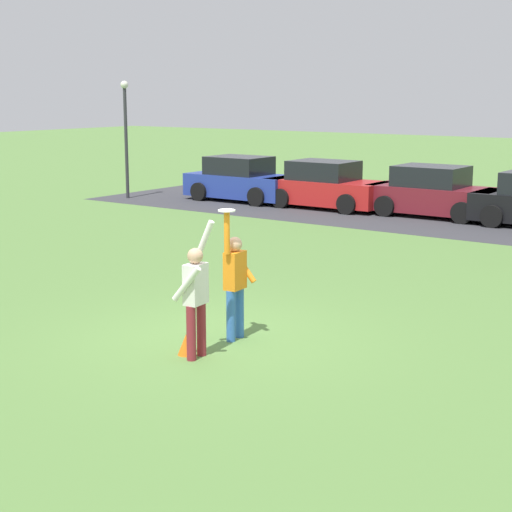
# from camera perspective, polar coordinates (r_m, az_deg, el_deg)

# --- Properties ---
(ground_plane) EXTENTS (120.00, 120.00, 0.00)m
(ground_plane) POSITION_cam_1_polar(r_m,az_deg,el_deg) (13.02, -2.65, -5.77)
(ground_plane) COLOR #567F3D
(person_catcher) EXTENTS (0.49, 0.56, 2.08)m
(person_catcher) POSITION_cam_1_polar(r_m,az_deg,el_deg) (12.69, -1.49, -1.62)
(person_catcher) COLOR #3366B7
(person_catcher) RESTS_ON ground_plane
(person_defender) EXTENTS (0.49, 0.57, 2.04)m
(person_defender) POSITION_cam_1_polar(r_m,az_deg,el_deg) (11.82, -4.26, -2.63)
(person_defender) COLOR maroon
(person_defender) RESTS_ON ground_plane
(frisbee_disc) EXTENTS (0.26, 0.26, 0.02)m
(frisbee_disc) POSITION_cam_1_polar(r_m,az_deg,el_deg) (12.30, -2.07, 3.22)
(frisbee_disc) COLOR white
(frisbee_disc) RESTS_ON person_catcher
(parked_car_blue) EXTENTS (4.11, 2.05, 1.59)m
(parked_car_blue) POSITION_cam_1_polar(r_m,az_deg,el_deg) (29.33, -1.03, 5.32)
(parked_car_blue) COLOR #233893
(parked_car_blue) RESTS_ON ground_plane
(parked_car_red) EXTENTS (4.11, 2.05, 1.59)m
(parked_car_red) POSITION_cam_1_polar(r_m,az_deg,el_deg) (27.56, 4.95, 4.89)
(parked_car_red) COLOR red
(parked_car_red) RESTS_ON ground_plane
(parked_car_maroon) EXTENTS (4.11, 2.05, 1.59)m
(parked_car_maroon) POSITION_cam_1_polar(r_m,az_deg,el_deg) (26.17, 12.38, 4.32)
(parked_car_maroon) COLOR maroon
(parked_car_maroon) RESTS_ON ground_plane
(parking_strip) EXTENTS (27.84, 6.40, 0.01)m
(parking_strip) POSITION_cam_1_polar(r_m,az_deg,el_deg) (25.28, 15.71, 2.26)
(parking_strip) COLOR #38383D
(parking_strip) RESTS_ON ground_plane
(lamppost_by_lot) EXTENTS (0.28, 0.28, 4.26)m
(lamppost_by_lot) POSITION_cam_1_polar(r_m,az_deg,el_deg) (30.28, -9.15, 8.90)
(lamppost_by_lot) COLOR #2D2D33
(lamppost_by_lot) RESTS_ON ground_plane
(field_cone_orange) EXTENTS (0.26, 0.26, 0.32)m
(field_cone_orange) POSITION_cam_1_polar(r_m,az_deg,el_deg) (12.20, -4.93, -6.21)
(field_cone_orange) COLOR orange
(field_cone_orange) RESTS_ON ground_plane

